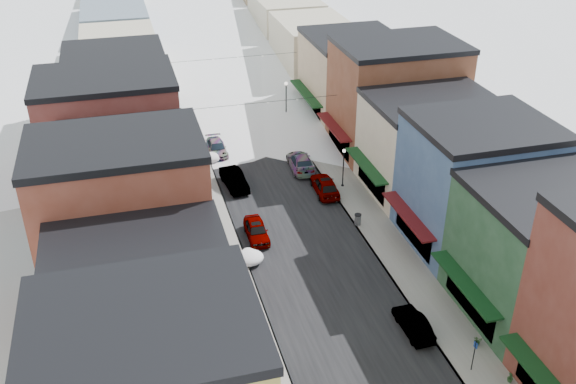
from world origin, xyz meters
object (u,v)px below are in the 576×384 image
car_silver_sedan (256,230)px  car_green_sedan (413,324)px  trash_can (358,219)px  car_dark_hatch (234,180)px  streetlamp_near (343,163)px

car_silver_sedan → car_green_sedan: car_silver_sedan is taller
car_green_sedan → trash_can: 13.49m
car_dark_hatch → car_green_sedan: bearing=-78.1°
car_silver_sedan → trash_can: 8.73m
car_dark_hatch → streetlamp_near: 10.38m
trash_can → streetlamp_near: 7.19m
car_dark_hatch → trash_can: bearing=-54.0°
car_silver_sedan → streetlamp_near: (9.78, 6.37, 1.83)m
trash_can → car_silver_sedan: bearing=176.8°
car_silver_sedan → car_dark_hatch: size_ratio=0.89×
car_dark_hatch → trash_can: (8.80, -9.58, -0.13)m
car_dark_hatch → car_green_sedan: (7.69, -23.02, -0.13)m
car_green_sedan → streetlamp_near: streetlamp_near is taller
trash_can → streetlamp_near: bearing=81.2°
car_dark_hatch → trash_can: size_ratio=4.77×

